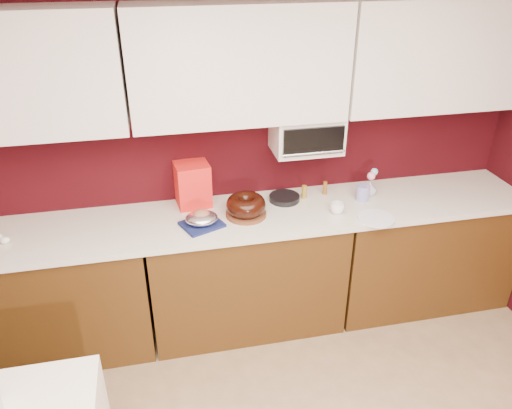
{
  "coord_description": "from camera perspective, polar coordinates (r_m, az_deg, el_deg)",
  "views": [
    {
      "loc": [
        -0.53,
        -0.89,
        2.52
      ],
      "look_at": [
        0.05,
        1.84,
        1.02
      ],
      "focal_mm": 35.0,
      "sensor_mm": 36.0,
      "label": 1
    }
  ],
  "objects": [
    {
      "name": "base_cabinet_center",
      "position": [
        3.56,
        -1.17,
        -7.73
      ],
      "size": [
        1.31,
        0.58,
        0.86
      ],
      "primitive_type": "cube",
      "color": "#472B0E",
      "rests_on": "floor"
    },
    {
      "name": "amber_bottle_tall",
      "position": [
        3.57,
        7.89,
        1.88
      ],
      "size": [
        0.03,
        0.03,
        0.1
      ],
      "primitive_type": "cylinder",
      "rotation": [
        0.0,
        0.0,
        -0.18
      ],
      "color": "brown",
      "rests_on": "countertop"
    },
    {
      "name": "flower_pink",
      "position": [
        3.57,
        13.03,
        3.19
      ],
      "size": [
        0.06,
        0.06,
        0.06
      ],
      "primitive_type": "sphere",
      "color": "pink",
      "rests_on": "flower_vase"
    },
    {
      "name": "china_plate",
      "position": [
        3.33,
        13.59,
        -1.56
      ],
      "size": [
        0.25,
        0.25,
        0.01
      ],
      "primitive_type": "cylinder",
      "rotation": [
        0.0,
        0.0,
        -0.03
      ],
      "color": "white",
      "rests_on": "countertop"
    },
    {
      "name": "countertop",
      "position": [
        3.31,
        -1.25,
        -1.42
      ],
      "size": [
        4.0,
        0.62,
        0.04
      ],
      "primitive_type": "cube",
      "color": "silver",
      "rests_on": "base_cabinet_center"
    },
    {
      "name": "navy_towel",
      "position": [
        3.19,
        -6.21,
        -2.27
      ],
      "size": [
        0.3,
        0.28,
        0.02
      ],
      "primitive_type": "cube",
      "rotation": [
        0.0,
        0.0,
        0.39
      ],
      "color": "#151E50",
      "rests_on": "countertop"
    },
    {
      "name": "roasted_ham",
      "position": [
        3.15,
        -6.27,
        -1.16
      ],
      "size": [
        0.12,
        0.11,
        0.07
      ],
      "primitive_type": "ellipsoid",
      "rotation": [
        0.0,
        0.0,
        -0.15
      ],
      "color": "#9F5F49",
      "rests_on": "foil_ham_nest"
    },
    {
      "name": "upper_cabinet_center",
      "position": [
        3.09,
        -1.97,
        15.75
      ],
      "size": [
        1.31,
        0.33,
        0.7
      ],
      "primitive_type": "cube",
      "color": "white",
      "rests_on": "wall_back"
    },
    {
      "name": "coffee_mug",
      "position": [
        3.34,
        9.27,
        -0.29
      ],
      "size": [
        0.09,
        0.09,
        0.09
      ],
      "primitive_type": "imported",
      "rotation": [
        0.0,
        0.0,
        0.13
      ],
      "color": "white",
      "rests_on": "countertop"
    },
    {
      "name": "toaster_oven",
      "position": [
        3.35,
        5.77,
        8.15
      ],
      "size": [
        0.45,
        0.3,
        0.25
      ],
      "primitive_type": "cube",
      "color": "white",
      "rests_on": "upper_cabinet_center"
    },
    {
      "name": "egg_left",
      "position": [
        3.34,
        -26.76,
        -3.68
      ],
      "size": [
        0.07,
        0.06,
        0.04
      ],
      "primitive_type": "ellipsoid",
      "rotation": [
        0.0,
        0.0,
        0.43
      ],
      "color": "white",
      "rests_on": "countertop"
    },
    {
      "name": "flower_vase",
      "position": [
        3.61,
        12.88,
        1.88
      ],
      "size": [
        0.1,
        0.1,
        0.11
      ],
      "primitive_type": "imported",
      "rotation": [
        0.0,
        0.0,
        0.41
      ],
      "color": "silver",
      "rests_on": "countertop"
    },
    {
      "name": "base_cabinet_right",
      "position": [
        3.98,
        18.1,
        -4.98
      ],
      "size": [
        1.31,
        0.58,
        0.86
      ],
      "primitive_type": "cube",
      "color": "#472B0E",
      "rests_on": "floor"
    },
    {
      "name": "cake_base",
      "position": [
        3.28,
        -1.15,
        -1.08
      ],
      "size": [
        0.27,
        0.27,
        0.02
      ],
      "primitive_type": "cylinder",
      "rotation": [
        0.0,
        0.0,
        0.02
      ],
      "color": "brown",
      "rests_on": "countertop"
    },
    {
      "name": "toaster_oven_handle",
      "position": [
        3.22,
        6.63,
        5.84
      ],
      "size": [
        0.42,
        0.02,
        0.02
      ],
      "primitive_type": "cylinder",
      "rotation": [
        0.0,
        1.57,
        0.0
      ],
      "color": "silver",
      "rests_on": "toaster_oven"
    },
    {
      "name": "base_cabinet_left",
      "position": [
        3.61,
        -22.77,
        -9.75
      ],
      "size": [
        1.31,
        0.58,
        0.86
      ],
      "primitive_type": "cube",
      "color": "#472B0E",
      "rests_on": "floor"
    },
    {
      "name": "pandoro_box",
      "position": [
        3.38,
        -7.25,
        2.29
      ],
      "size": [
        0.24,
        0.22,
        0.3
      ],
      "primitive_type": "cube",
      "rotation": [
        0.0,
        0.0,
        0.11
      ],
      "color": "red",
      "rests_on": "countertop"
    },
    {
      "name": "flower_blue",
      "position": [
        3.59,
        13.38,
        3.68
      ],
      "size": [
        0.05,
        0.05,
        0.05
      ],
      "primitive_type": "sphere",
      "color": "#8CBCE0",
      "rests_on": "flower_vase"
    },
    {
      "name": "blue_jar",
      "position": [
        3.53,
        12.12,
        1.33
      ],
      "size": [
        0.12,
        0.12,
        0.11
      ],
      "primitive_type": "cylinder",
      "rotation": [
        0.0,
        0.0,
        -0.35
      ],
      "color": "#1B2094",
      "rests_on": "countertop"
    },
    {
      "name": "wall_back",
      "position": [
        3.43,
        -2.31,
        6.49
      ],
      "size": [
        4.0,
        0.02,
        2.5
      ],
      "primitive_type": "cube",
      "color": "#35070C",
      "rests_on": "floor"
    },
    {
      "name": "amber_bottle",
      "position": [
        3.5,
        5.52,
        1.44
      ],
      "size": [
        0.04,
        0.04,
        0.1
      ],
      "primitive_type": "cylinder",
      "rotation": [
        0.0,
        0.0,
        -0.32
      ],
      "color": "olive",
      "rests_on": "countertop"
    },
    {
      "name": "foil_ham_nest",
      "position": [
        3.16,
        -6.25,
        -1.56
      ],
      "size": [
        0.22,
        0.19,
        0.08
      ],
      "primitive_type": "ellipsoid",
      "rotation": [
        0.0,
        0.0,
        0.07
      ],
      "color": "white",
      "rests_on": "navy_towel"
    },
    {
      "name": "dark_pan",
      "position": [
        3.47,
        3.26,
        0.76
      ],
      "size": [
        0.26,
        0.26,
        0.04
      ],
      "primitive_type": "cylinder",
      "rotation": [
        0.0,
        0.0,
        -0.27
      ],
      "color": "black",
      "rests_on": "countertop"
    },
    {
      "name": "upper_cabinet_right",
      "position": [
        3.57,
        20.46,
        15.79
      ],
      "size": [
        1.31,
        0.33,
        0.7
      ],
      "primitive_type": "cube",
      "color": "white",
      "rests_on": "wall_back"
    },
    {
      "name": "toaster_oven_door",
      "position": [
        3.21,
        6.62,
        7.18
      ],
      "size": [
        0.4,
        0.02,
        0.18
      ],
      "primitive_type": "cube",
      "color": "black",
      "rests_on": "toaster_oven"
    },
    {
      "name": "bundt_cake",
      "position": [
        3.25,
        -1.16,
        -0.04
      ],
      "size": [
        0.34,
        0.34,
        0.11
      ],
      "primitive_type": "torus",
      "rotation": [
        0.0,
        0.0,
        -0.41
      ],
      "color": "black",
      "rests_on": "cake_base"
    }
  ]
}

